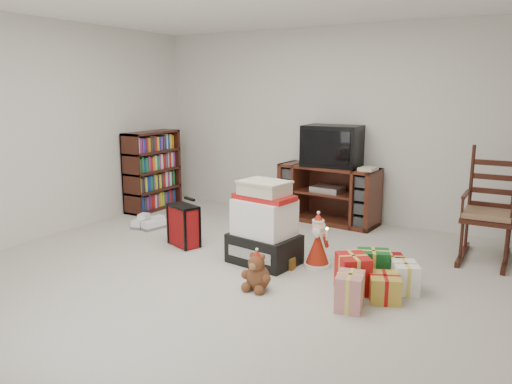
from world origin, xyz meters
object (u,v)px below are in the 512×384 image
bookshelf (153,172)px  rocking_chair (488,220)px  crt_television (332,146)px  santa_figurine (318,246)px  sneaker_pair (148,224)px  gift_cluster (377,274)px  gift_pile (264,228)px  tv_stand (328,194)px  red_suitcase (184,226)px  teddy_bear (258,274)px  mrs_claus_figurine (252,229)px

bookshelf → rocking_chair: bearing=0.3°
crt_television → santa_figurine: bearing=-75.1°
crt_television → bookshelf: bearing=-168.9°
sneaker_pair → gift_cluster: bearing=-11.4°
gift_pile → santa_figurine: gift_pile is taller
santa_figurine → rocking_chair: bearing=37.4°
tv_stand → gift_cluster: (1.20, -1.86, -0.24)m
red_suitcase → teddy_bear: size_ratio=1.68×
rocking_chair → red_suitcase: bearing=-157.6°
teddy_bear → santa_figurine: 0.83m
sneaker_pair → gift_cluster: (3.05, -0.46, 0.07)m
bookshelf → teddy_bear: bearing=-33.5°
gift_pile → bookshelf: bearing=163.0°
sneaker_pair → tv_stand: bearing=34.5°
santa_figurine → crt_television: bearing=107.2°
red_suitcase → mrs_claus_figurine: bearing=46.4°
gift_pile → gift_cluster: 1.20m
gift_cluster → mrs_claus_figurine: bearing=163.8°
santa_figurine → mrs_claus_figurine: size_ratio=1.00×
sneaker_pair → gift_cluster: size_ratio=0.36×
bookshelf → rocking_chair: size_ratio=0.94×
red_suitcase → crt_television: size_ratio=0.75×
santa_figurine → sneaker_pair: 2.40m
mrs_claus_figurine → sneaker_pair: mrs_claus_figurine is taller
rocking_chair → teddy_bear: bearing=-131.2°
tv_stand → bookshelf: bookshelf is taller
teddy_bear → sneaker_pair: teddy_bear is taller
mrs_claus_figurine → gift_cluster: 1.59m
bookshelf → gift_pile: bookshelf is taller
sneaker_pair → mrs_claus_figurine: bearing=-3.5°
rocking_chair → gift_cluster: size_ratio=1.08×
sneaker_pair → crt_television: bearing=34.5°
red_suitcase → gift_cluster: bearing=17.5°
rocking_chair → mrs_claus_figurine: rocking_chair is taller
gift_pile → teddy_bear: bearing=-57.0°
tv_stand → red_suitcase: size_ratio=2.45×
bookshelf → santa_figurine: bookshelf is taller
gift_pile → gift_cluster: gift_pile is taller
santa_figurine → mrs_claus_figurine: bearing=167.1°
bookshelf → santa_figurine: (3.00, -1.05, -0.33)m
mrs_claus_figurine → rocking_chair: bearing=21.2°
rocking_chair → sneaker_pair: bearing=-167.3°
crt_television → mrs_claus_figurine: bearing=-105.8°
teddy_bear → santa_figurine: santa_figurine is taller
teddy_bear → crt_television: 2.60m
sneaker_pair → santa_figurine: bearing=-7.9°
gift_pile → crt_television: bearing=99.2°
mrs_claus_figurine → gift_pile: bearing=-46.0°
gift_cluster → gift_pile: bearing=176.2°
gift_pile → teddy_bear: 0.72m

